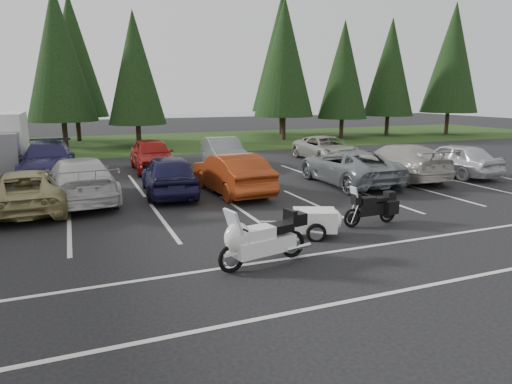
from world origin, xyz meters
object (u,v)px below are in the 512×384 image
at_px(touring_motorcycle, 264,235).
at_px(adventure_motorcycle, 371,205).
at_px(car_near_2, 26,191).
at_px(car_near_4, 169,174).
at_px(car_near_6, 348,167).
at_px(car_far_1, 48,160).
at_px(car_far_3, 223,153).
at_px(car_near_8, 453,159).
at_px(car_near_7, 399,161).
at_px(car_far_2, 152,155).
at_px(cargo_trailer, 314,223).
at_px(car_far_4, 326,149).
at_px(car_near_3, 80,180).
at_px(car_near_5, 232,173).

relative_size(touring_motorcycle, adventure_motorcycle, 1.27).
xyz_separation_m(car_near_2, car_near_4, (4.92, 0.73, 0.10)).
xyz_separation_m(car_near_6, car_far_1, (-12.10, 6.65, 0.06)).
xyz_separation_m(touring_motorcycle, adventure_motorcycle, (4.23, 1.79, -0.10)).
height_order(car_near_6, car_far_3, car_far_3).
height_order(car_near_4, touring_motorcycle, car_near_4).
bearing_deg(car_far_3, car_near_8, -29.68).
xyz_separation_m(car_near_7, car_far_2, (-10.13, 6.50, 0.01)).
distance_m(car_far_3, adventure_motorcycle, 12.04).
distance_m(car_near_4, cargo_trailer, 7.30).
distance_m(car_far_1, car_far_4, 14.83).
height_order(touring_motorcycle, cargo_trailer, touring_motorcycle).
bearing_deg(car_near_6, touring_motorcycle, 47.55).
relative_size(car_near_3, car_near_8, 1.21).
distance_m(touring_motorcycle, adventure_motorcycle, 4.59).
relative_size(car_near_8, touring_motorcycle, 1.75).
distance_m(car_near_2, car_near_4, 4.97).
xyz_separation_m(car_far_3, car_far_4, (6.30, 0.06, -0.07)).
bearing_deg(car_near_4, car_near_6, 178.67).
distance_m(car_near_6, car_far_2, 9.90).
xyz_separation_m(car_near_7, cargo_trailer, (-7.87, -6.21, -0.42)).
height_order(car_near_4, car_near_7, car_near_7).
bearing_deg(car_near_5, car_near_3, -11.37).
xyz_separation_m(car_near_2, touring_motorcycle, (5.41, -7.50, 0.03)).
bearing_deg(car_far_4, touring_motorcycle, -122.91).
relative_size(car_near_3, cargo_trailer, 3.34).
bearing_deg(car_near_4, car_far_1, -47.74).
height_order(car_near_2, car_far_2, car_far_2).
distance_m(car_far_4, touring_motorcycle, 17.01).
bearing_deg(touring_motorcycle, cargo_trailer, 22.20).
height_order(car_near_8, touring_motorcycle, car_near_8).
relative_size(car_near_2, car_near_8, 1.10).
height_order(car_near_5, car_near_6, car_near_5).
bearing_deg(car_near_4, car_near_5, 168.59).
bearing_deg(car_far_3, car_near_2, -140.05).
bearing_deg(car_near_8, cargo_trailer, 22.73).
bearing_deg(car_near_7, car_far_2, -29.79).
bearing_deg(car_near_7, touring_motorcycle, 40.27).
distance_m(car_near_2, car_near_8, 18.37).
relative_size(car_far_2, car_far_4, 0.94).
bearing_deg(cargo_trailer, car_near_6, 72.56).
distance_m(car_near_3, car_near_7, 13.72).
xyz_separation_m(car_far_4, cargo_trailer, (-7.72, -12.44, -0.32)).
height_order(car_near_3, car_far_2, car_far_2).
bearing_deg(cargo_trailer, car_far_3, 105.94).
xyz_separation_m(car_near_8, car_far_2, (-13.09, 6.79, 0.03)).
xyz_separation_m(car_near_2, car_near_6, (12.54, -0.09, 0.06)).
height_order(car_far_4, cargo_trailer, car_far_4).
bearing_deg(car_near_5, car_far_4, -145.31).
distance_m(car_near_3, car_near_6, 10.88).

